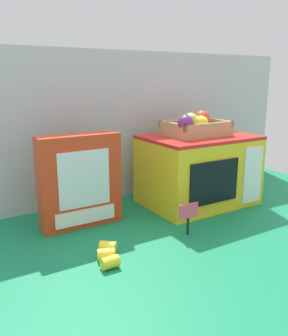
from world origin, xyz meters
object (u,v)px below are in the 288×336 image
Objects in this scene: cookie_set_box at (80,181)px; loose_toy_banana at (108,254)px; food_groups_crate at (196,127)px; price_sign at (188,214)px; toy_microwave at (198,170)px.

loose_toy_banana is at bearing -96.56° from cookie_set_box.
food_groups_crate reaches higher than price_sign.
cookie_set_box reaches higher than loose_toy_banana.
food_groups_crate is at bearing -1.51° from cookie_set_box.
loose_toy_banana is at bearing -176.58° from price_sign.
toy_microwave is 0.56m from loose_toy_banana.
cookie_set_box is 0.36m from price_sign.
loose_toy_banana is at bearing -154.89° from toy_microwave.
toy_microwave is 0.31m from price_sign.
toy_microwave is 3.28× the size of loose_toy_banana.
cookie_set_box is at bearing 83.44° from loose_toy_banana.
price_sign reaches higher than loose_toy_banana.
price_sign is (0.25, -0.24, -0.08)m from cookie_set_box.
toy_microwave is 1.35× the size of cookie_set_box.
toy_microwave is 1.75× the size of food_groups_crate.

